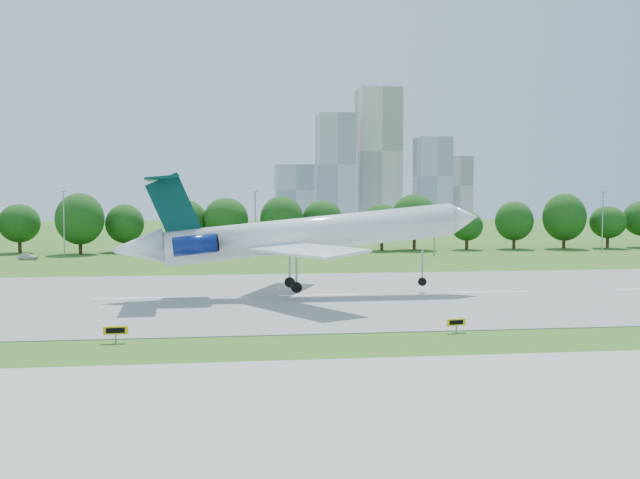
# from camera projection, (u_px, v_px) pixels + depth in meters

# --- Properties ---
(ground) EXTENTS (600.00, 600.00, 0.00)m
(ground) POSITION_uv_depth(u_px,v_px,m) (92.00, 347.00, 52.24)
(ground) COLOR #37691B
(ground) RESTS_ON ground
(runway) EXTENTS (400.00, 45.00, 0.08)m
(runway) POSITION_uv_depth(u_px,v_px,m) (136.00, 299.00, 77.00)
(runway) COLOR gray
(runway) RESTS_ON ground
(taxiway) EXTENTS (400.00, 23.00, 0.08)m
(taxiway) POSITION_uv_depth(u_px,v_px,m) (21.00, 423.00, 34.42)
(taxiway) COLOR #ADADA8
(taxiway) RESTS_ON ground
(tree_line) EXTENTS (288.40, 8.40, 10.40)m
(tree_line) POSITION_uv_depth(u_px,v_px,m) (179.00, 222.00, 142.98)
(tree_line) COLOR #382314
(tree_line) RESTS_ON ground
(light_poles) EXTENTS (175.90, 0.25, 12.19)m
(light_poles) POSITION_uv_depth(u_px,v_px,m) (161.00, 223.00, 132.75)
(light_poles) COLOR gray
(light_poles) RESTS_ON ground
(skyline) EXTENTS (127.00, 52.00, 80.00)m
(skyline) POSITION_uv_depth(u_px,v_px,m) (372.00, 167.00, 449.96)
(skyline) COLOR #B2B2B7
(skyline) RESTS_ON ground
(airliner) EXTENTS (41.31, 29.90, 12.97)m
(airliner) POSITION_uv_depth(u_px,v_px,m) (294.00, 234.00, 78.64)
(airliner) COLOR white
(airliner) RESTS_ON ground
(taxi_sign_centre) EXTENTS (1.84, 0.33, 1.29)m
(taxi_sign_centre) POSITION_uv_depth(u_px,v_px,m) (116.00, 331.00, 53.56)
(taxi_sign_centre) COLOR gray
(taxi_sign_centre) RESTS_ON ground
(taxi_sign_right) EXTENTS (1.64, 0.51, 1.15)m
(taxi_sign_right) POSITION_uv_depth(u_px,v_px,m) (456.00, 322.00, 57.66)
(taxi_sign_right) COLOR gray
(taxi_sign_right) RESTS_ON ground
(service_vehicle_b) EXTENTS (3.66, 1.78, 1.20)m
(service_vehicle_b) POSITION_uv_depth(u_px,v_px,m) (28.00, 257.00, 125.53)
(service_vehicle_b) COLOR silver
(service_vehicle_b) RESTS_ON ground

